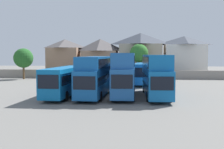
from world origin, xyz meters
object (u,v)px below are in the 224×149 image
(bus_6, at_px, (120,72))
(tree_left_of_lot, at_px, (139,53))
(bus_2, at_px, (96,74))
(house_terrace_far_right, at_px, (184,56))
(house_terrace_right, at_px, (141,54))
(house_terrace_left, at_px, (65,57))
(bus_4, at_px, (156,73))
(bus_7, at_px, (143,72))
(tree_behind_wall, at_px, (23,58))
(bus_5, at_px, (96,72))
(bus_3, at_px, (124,72))
(house_terrace_centre, at_px, (100,57))
(bus_1, at_px, (66,80))

(bus_6, xyz_separation_m, tree_left_of_lot, (3.14, 12.83, 3.22))
(bus_2, xyz_separation_m, house_terrace_far_right, (15.06, 32.53, 1.97))
(house_terrace_right, bearing_deg, house_terrace_left, 177.36)
(bus_4, relative_size, house_terrace_left, 1.39)
(bus_7, xyz_separation_m, tree_behind_wall, (-23.97, 7.40, 2.24))
(bus_5, height_order, tree_behind_wall, tree_behind_wall)
(tree_behind_wall, bearing_deg, bus_2, -49.77)
(bus_4, bearing_deg, bus_3, -83.95)
(bus_4, relative_size, house_terrace_centre, 1.39)
(house_terrace_left, bearing_deg, bus_5, -60.59)
(bus_1, bearing_deg, house_terrace_right, 166.59)
(bus_5, relative_size, house_terrace_centre, 1.27)
(bus_3, height_order, tree_behind_wall, tree_behind_wall)
(bus_1, distance_m, bus_2, 3.74)
(house_terrace_left, distance_m, tree_behind_wall, 12.72)
(tree_left_of_lot, relative_size, tree_behind_wall, 1.16)
(bus_6, distance_m, bus_7, 3.89)
(bus_6, relative_size, tree_left_of_lot, 1.64)
(bus_3, relative_size, house_terrace_centre, 1.19)
(house_terrace_left, height_order, tree_left_of_lot, house_terrace_left)
(bus_2, xyz_separation_m, bus_3, (3.36, -0.27, 0.21))
(house_terrace_centre, distance_m, house_terrace_far_right, 19.28)
(house_terrace_centre, bearing_deg, bus_3, -76.95)
(bus_3, xyz_separation_m, bus_5, (-5.64, 14.65, -0.89))
(bus_1, height_order, house_terrace_centre, house_terrace_centre)
(bus_6, distance_m, tree_left_of_lot, 13.60)
(bus_6, height_order, tree_behind_wall, tree_behind_wall)
(bus_2, xyz_separation_m, house_terrace_centre, (-4.21, 32.41, 1.73))
(bus_7, bearing_deg, bus_5, -88.39)
(house_terrace_right, bearing_deg, tree_left_of_lot, -93.37)
(bus_3, xyz_separation_m, house_terrace_left, (-16.23, 33.44, 1.50))
(house_terrace_left, height_order, house_terrace_centre, house_terrace_left)
(bus_7, height_order, house_terrace_centre, house_terrace_centre)
(house_terrace_left, relative_size, tree_left_of_lot, 1.19)
(bus_7, bearing_deg, bus_3, -6.57)
(bus_4, distance_m, bus_7, 14.08)
(bus_2, distance_m, tree_behind_wall, 28.46)
(bus_3, xyz_separation_m, house_terrace_centre, (-7.57, 32.69, 1.51))
(bus_5, distance_m, bus_6, 4.01)
(bus_7, height_order, house_terrace_far_right, house_terrace_far_right)
(bus_1, distance_m, tree_left_of_lot, 28.93)
(bus_2, relative_size, bus_7, 1.10)
(bus_1, distance_m, bus_3, 7.08)
(bus_1, bearing_deg, bus_5, 176.37)
(bus_5, distance_m, house_terrace_right, 19.68)
(bus_2, height_order, bus_4, bus_4)
(bus_4, height_order, house_terrace_far_right, house_terrace_far_right)
(house_terrace_centre, relative_size, tree_left_of_lot, 1.19)
(house_terrace_far_right, xyz_separation_m, tree_left_of_lot, (-10.18, -5.34, 0.59))
(bus_5, height_order, house_terrace_right, house_terrace_right)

